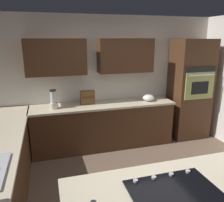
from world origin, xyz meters
TOP-DOWN VIEW (x-y plane):
  - ground_plane at (0.00, 0.00)m, footprint 14.00×14.00m
  - wall_back at (0.07, -2.05)m, footprint 6.00×0.44m
  - lower_cabinets_back at (0.10, -1.72)m, footprint 2.80×0.60m
  - countertop_back at (0.10, -1.72)m, footprint 2.84×0.64m
  - lower_cabinets_side at (1.82, -0.55)m, footprint 0.60×2.90m
  - island_top at (0.17, 1.06)m, footprint 1.88×0.98m
  - wall_oven at (-1.85, -1.72)m, footprint 0.80×0.66m
  - cooktop at (0.17, 1.06)m, footprint 0.76×0.56m
  - blender at (1.05, -1.68)m, footprint 0.15×0.15m
  - mixing_bowl at (-0.85, -1.68)m, footprint 0.24×0.24m
  - spice_rack at (0.40, -1.80)m, footprint 0.28×0.11m

SIDE VIEW (x-z plane):
  - ground_plane at x=0.00m, z-range 0.00..0.00m
  - lower_cabinets_back at x=0.10m, z-range 0.00..0.86m
  - lower_cabinets_side at x=1.82m, z-range 0.00..0.86m
  - countertop_back at x=0.10m, z-range 0.86..0.90m
  - island_top at x=0.17m, z-range 0.86..0.90m
  - cooktop at x=0.17m, z-range 0.89..0.92m
  - mixing_bowl at x=-0.85m, z-range 0.90..1.03m
  - spice_rack at x=0.40m, z-range 0.90..1.17m
  - blender at x=1.05m, z-range 0.88..1.23m
  - wall_oven at x=-1.85m, z-range 0.00..2.14m
  - wall_back at x=0.07m, z-range 0.13..2.73m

